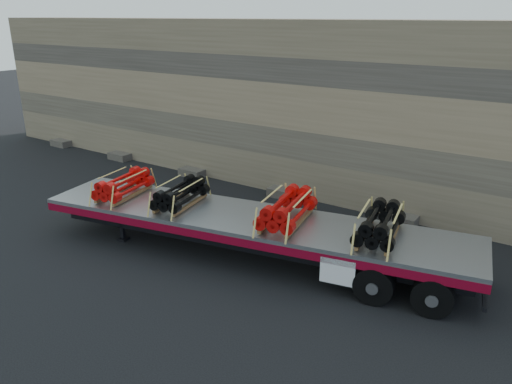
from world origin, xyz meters
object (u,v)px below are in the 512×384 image
(bundle_midfront, at_px, (180,195))
(bundle_rear, at_px, (380,225))
(trailer, at_px, (249,237))
(bundle_midrear, at_px, (287,210))
(bundle_front, at_px, (124,185))

(bundle_midfront, bearing_deg, bundle_rear, 0.00)
(trailer, relative_size, bundle_midfront, 6.62)
(bundle_midrear, relative_size, bundle_rear, 1.05)
(bundle_front, distance_m, bundle_midrear, 5.87)
(bundle_front, distance_m, bundle_rear, 8.56)
(bundle_front, distance_m, bundle_midfront, 2.23)
(bundle_front, xyz_separation_m, bundle_rear, (8.40, 1.65, 0.02))
(bundle_front, bearing_deg, bundle_midfront, -0.00)
(bundle_front, bearing_deg, trailer, -0.00)
(bundle_midrear, bearing_deg, bundle_rear, -0.00)
(bundle_front, bearing_deg, bundle_midrear, -0.00)
(bundle_midrear, bearing_deg, trailer, 180.00)
(bundle_midrear, distance_m, bundle_rear, 2.69)
(bundle_midrear, bearing_deg, bundle_midfront, -180.00)
(bundle_midfront, height_order, bundle_midrear, bundle_midrear)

